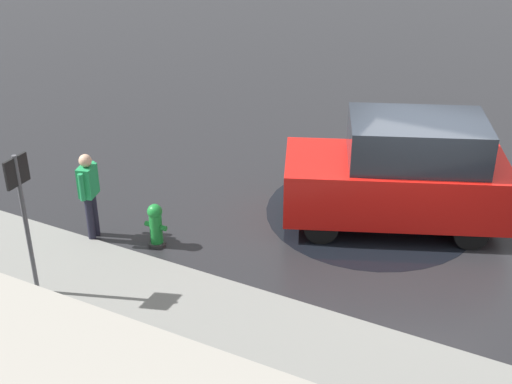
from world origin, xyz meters
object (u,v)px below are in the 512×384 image
fire_hydrant (156,225)px  sign_post (23,206)px  pedestrian (89,190)px  moving_hatchback (400,174)px

fire_hydrant → sign_post: size_ratio=0.33×
fire_hydrant → pedestrian: (1.14, 0.29, 0.56)m
moving_hatchback → fire_hydrant: 4.40m
moving_hatchback → pedestrian: moving_hatchback is taller
fire_hydrant → sign_post: sign_post is taller
sign_post → pedestrian: bearing=-81.2°
moving_hatchback → sign_post: sign_post is taller
fire_hydrant → pedestrian: size_ratio=0.50×
fire_hydrant → pedestrian: bearing=14.3°
moving_hatchback → fire_hydrant: (3.49, 2.60, -0.63)m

